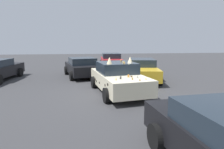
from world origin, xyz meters
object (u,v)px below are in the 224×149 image
parked_sedan_near_left (111,61)px  parked_sedan_row_back_center (142,70)px  art_car_decorated (118,78)px  parked_sedan_far_right (82,67)px

parked_sedan_near_left → parked_sedan_row_back_center: size_ratio=0.93×
art_car_decorated → parked_sedan_near_left: bearing=166.1°
art_car_decorated → parked_sedan_far_right: 4.94m
art_car_decorated → parked_sedan_far_right: size_ratio=1.07×
parked_sedan_far_right → parked_sedan_near_left: (3.84, -2.58, 0.04)m
parked_sedan_far_right → parked_sedan_row_back_center: 4.24m
art_car_decorated → parked_sedan_near_left: art_car_decorated is taller
parked_sedan_near_left → parked_sedan_row_back_center: 5.91m
parked_sedan_far_right → parked_sedan_row_back_center: (-1.96, -3.76, 0.01)m
parked_sedan_far_right → parked_sedan_near_left: bearing=-46.9°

